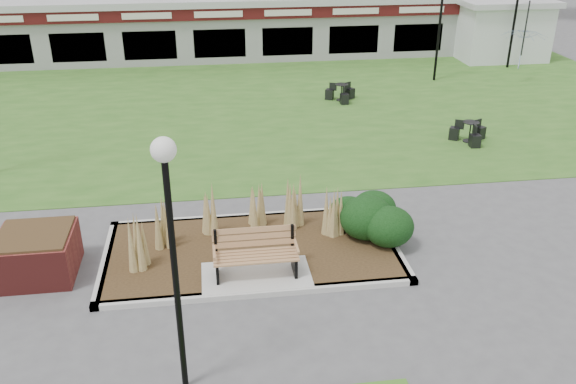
{
  "coord_description": "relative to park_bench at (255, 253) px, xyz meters",
  "views": [
    {
      "loc": [
        -0.81,
        -10.26,
        6.95
      ],
      "look_at": [
        0.91,
        2.0,
        1.05
      ],
      "focal_mm": 38.0,
      "sensor_mm": 36.0,
      "label": 1
    }
  ],
  "objects": [
    {
      "name": "ground",
      "position": [
        0.0,
        -0.25,
        -0.59
      ],
      "size": [
        100.0,
        100.0,
        0.0
      ],
      "primitive_type": "plane",
      "color": "#515154",
      "rests_on": "ground"
    },
    {
      "name": "lawn",
      "position": [
        0.0,
        11.75,
        -0.58
      ],
      "size": [
        34.0,
        16.0,
        0.02
      ],
      "primitive_type": "cube",
      "color": "#2F601E",
      "rests_on": "ground"
    },
    {
      "name": "planting_bed",
      "position": [
        1.27,
        1.1,
        -0.22
      ],
      "size": [
        6.75,
        3.4,
        1.27
      ],
      "color": "#352515",
      "rests_on": "ground"
    },
    {
      "name": "park_bench",
      "position": [
        0.0,
        0.0,
        0.0
      ],
      "size": [
        1.7,
        0.66,
        0.93
      ],
      "color": "#AA794D",
      "rests_on": "ground"
    },
    {
      "name": "brick_planter",
      "position": [
        -4.4,
        0.75,
        -0.11
      ],
      "size": [
        1.5,
        1.5,
        0.95
      ],
      "color": "maroon",
      "rests_on": "ground"
    },
    {
      "name": "food_pavilion",
      "position": [
        0.0,
        19.71,
        0.89
      ],
      "size": [
        24.6,
        3.4,
        2.9
      ],
      "color": "#959598",
      "rests_on": "ground"
    },
    {
      "name": "service_hut",
      "position": [
        13.5,
        17.75,
        0.86
      ],
      "size": [
        4.4,
        3.4,
        2.83
      ],
      "color": "silver",
      "rests_on": "ground"
    },
    {
      "name": "lamp_post_near_left",
      "position": [
        -1.39,
        -2.94,
        2.48
      ],
      "size": [
        0.35,
        0.35,
        4.21
      ],
      "color": "black",
      "rests_on": "ground"
    },
    {
      "name": "lamp_post_mid_right",
      "position": [
        9.0,
        14.15,
        2.76
      ],
      "size": [
        0.38,
        0.38,
        4.6
      ],
      "color": "black",
      "rests_on": "ground"
    },
    {
      "name": "bistro_set_c",
      "position": [
        4.39,
        11.78,
        -0.36
      ],
      "size": [
        1.21,
        1.07,
        0.64
      ],
      "color": "black",
      "rests_on": "ground"
    },
    {
      "name": "bistro_set_d",
      "position": [
        7.47,
        6.83,
        -0.35
      ],
      "size": [
        1.24,
        1.1,
        0.66
      ],
      "color": "black",
      "rests_on": "ground"
    },
    {
      "name": "patio_umbrella",
      "position": [
        12.3,
        13.21,
        0.86
      ],
      "size": [
        1.88,
        1.91,
        2.28
      ],
      "color": "black",
      "rests_on": "ground"
    }
  ]
}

